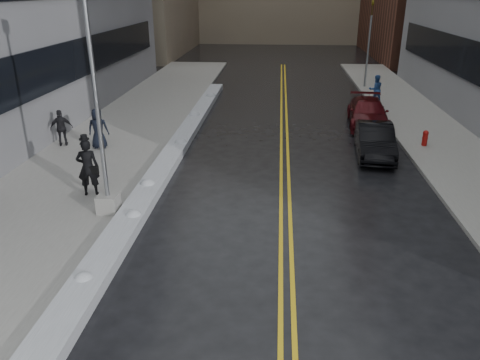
% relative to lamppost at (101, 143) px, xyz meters
% --- Properties ---
extents(ground, '(160.00, 160.00, 0.00)m').
position_rel_lamppost_xyz_m(ground, '(3.30, -2.00, -2.53)').
color(ground, black).
rests_on(ground, ground).
extents(sidewalk_west, '(5.50, 50.00, 0.15)m').
position_rel_lamppost_xyz_m(sidewalk_west, '(-2.45, 8.00, -2.46)').
color(sidewalk_west, gray).
rests_on(sidewalk_west, ground).
extents(sidewalk_east, '(4.00, 50.00, 0.15)m').
position_rel_lamppost_xyz_m(sidewalk_east, '(13.30, 8.00, -2.46)').
color(sidewalk_east, gray).
rests_on(sidewalk_east, ground).
extents(lane_line_left, '(0.12, 50.00, 0.01)m').
position_rel_lamppost_xyz_m(lane_line_left, '(5.65, 8.00, -2.53)').
color(lane_line_left, gold).
rests_on(lane_line_left, ground).
extents(lane_line_right, '(0.12, 50.00, 0.01)m').
position_rel_lamppost_xyz_m(lane_line_right, '(5.95, 8.00, -2.53)').
color(lane_line_right, gold).
rests_on(lane_line_right, ground).
extents(snow_ridge, '(0.90, 30.00, 0.34)m').
position_rel_lamppost_xyz_m(snow_ridge, '(0.85, 6.00, -2.36)').
color(snow_ridge, silver).
rests_on(snow_ridge, ground).
extents(lamppost, '(0.65, 0.65, 7.62)m').
position_rel_lamppost_xyz_m(lamppost, '(0.00, 0.00, 0.00)').
color(lamppost, gray).
rests_on(lamppost, sidewalk_west).
extents(fire_hydrant, '(0.26, 0.26, 0.73)m').
position_rel_lamppost_xyz_m(fire_hydrant, '(12.30, 8.00, -1.98)').
color(fire_hydrant, maroon).
rests_on(fire_hydrant, sidewalk_east).
extents(traffic_signal, '(0.16, 0.20, 6.00)m').
position_rel_lamppost_xyz_m(traffic_signal, '(11.80, 22.00, 0.87)').
color(traffic_signal, gray).
rests_on(traffic_signal, sidewalk_east).
extents(pedestrian_fedora, '(0.85, 0.67, 2.05)m').
position_rel_lamppost_xyz_m(pedestrian_fedora, '(-1.12, 1.31, -1.36)').
color(pedestrian_fedora, black).
rests_on(pedestrian_fedora, sidewalk_west).
extents(pedestrian_c, '(0.99, 0.73, 1.85)m').
position_rel_lamppost_xyz_m(pedestrian_c, '(-2.66, 6.40, -1.46)').
color(pedestrian_c, black).
rests_on(pedestrian_c, sidewalk_west).
extents(pedestrian_d, '(1.07, 0.77, 1.69)m').
position_rel_lamppost_xyz_m(pedestrian_d, '(-4.48, 6.63, -1.54)').
color(pedestrian_d, black).
rests_on(pedestrian_d, sidewalk_west).
extents(pedestrian_east, '(1.01, 0.86, 1.81)m').
position_rel_lamppost_xyz_m(pedestrian_east, '(11.50, 16.37, -1.48)').
color(pedestrian_east, navy).
rests_on(pedestrian_east, sidewalk_east).
extents(car_black, '(1.86, 4.45, 1.43)m').
position_rel_lamppost_xyz_m(car_black, '(9.75, 6.75, -1.82)').
color(car_black, black).
rests_on(car_black, ground).
extents(car_maroon, '(2.38, 5.07, 1.43)m').
position_rel_lamppost_xyz_m(car_maroon, '(10.28, 11.68, -1.82)').
color(car_maroon, '#410A0E').
rests_on(car_maroon, ground).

